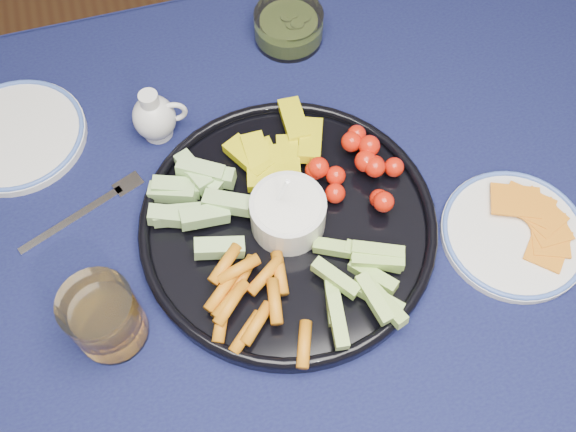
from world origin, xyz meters
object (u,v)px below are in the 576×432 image
object	(u,v)px
dining_table	(369,285)
creamer_pitcher	(155,117)
juice_tumbler	(106,319)
side_plate_extra	(16,135)
cheese_plate	(515,233)
crudite_platter	(286,222)
pickle_bowl	(289,27)

from	to	relation	value
dining_table	creamer_pitcher	world-z (taller)	creamer_pitcher
dining_table	juice_tumbler	distance (m)	0.37
side_plate_extra	juice_tumbler	bearing A→B (deg)	-74.73
cheese_plate	juice_tumbler	world-z (taller)	juice_tumbler
crudite_platter	side_plate_extra	distance (m)	0.41
dining_table	cheese_plate	distance (m)	0.21
dining_table	juice_tumbler	bearing A→B (deg)	-179.56
creamer_pitcher	side_plate_extra	world-z (taller)	creamer_pitcher
crudite_platter	pickle_bowl	size ratio (longest dim) A/B	3.62
crudite_platter	side_plate_extra	bearing A→B (deg)	142.84
pickle_bowl	juice_tumbler	distance (m)	0.53
crudite_platter	juice_tumbler	distance (m)	0.25
pickle_bowl	cheese_plate	distance (m)	0.46
cheese_plate	side_plate_extra	bearing A→B (deg)	150.81
dining_table	cheese_plate	size ratio (longest dim) A/B	8.73
pickle_bowl	cheese_plate	bearing A→B (deg)	-66.20
pickle_bowl	side_plate_extra	xyz separation A→B (m)	(-0.43, -0.08, -0.01)
creamer_pitcher	crudite_platter	bearing A→B (deg)	-57.03
juice_tumbler	side_plate_extra	world-z (taller)	juice_tumbler
dining_table	pickle_bowl	size ratio (longest dim) A/B	15.54
pickle_bowl	side_plate_extra	bearing A→B (deg)	-169.70
side_plate_extra	pickle_bowl	bearing A→B (deg)	10.30
side_plate_extra	cheese_plate	bearing A→B (deg)	-29.19
dining_table	juice_tumbler	xyz separation A→B (m)	(-0.34, -0.00, 0.13)
pickle_bowl	juice_tumbler	xyz separation A→B (m)	(-0.34, -0.40, 0.02)
crudite_platter	juice_tumbler	size ratio (longest dim) A/B	3.87
dining_table	cheese_plate	bearing A→B (deg)	-6.16
juice_tumbler	pickle_bowl	bearing A→B (deg)	49.94
pickle_bowl	dining_table	bearing A→B (deg)	-89.69
crudite_platter	juice_tumbler	bearing A→B (deg)	-162.36
dining_table	pickle_bowl	world-z (taller)	pickle_bowl
cheese_plate	juice_tumbler	size ratio (longest dim) A/B	1.90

